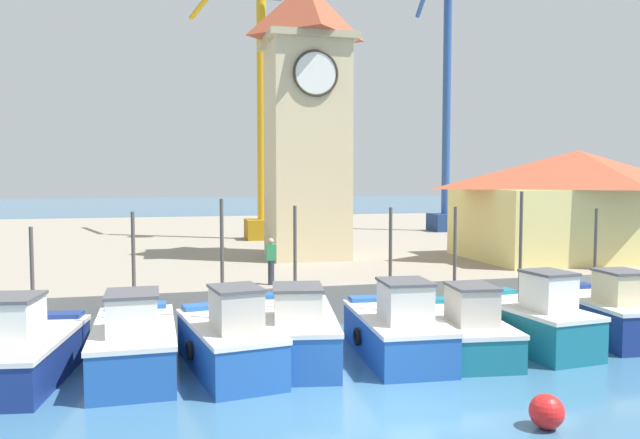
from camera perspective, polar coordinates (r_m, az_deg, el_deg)
name	(u,v)px	position (r m, az deg, el deg)	size (l,w,h in m)	color
ground_plane	(401,415)	(14.02, 7.46, -17.34)	(300.00, 300.00, 0.00)	#386689
quay_wharf	(242,245)	(40.97, -7.12, -2.32)	(120.00, 40.00, 1.35)	gray
fishing_boat_far_left	(25,351)	(17.42, -25.38, -10.82)	(2.59, 4.94, 3.80)	navy
fishing_boat_left_outer	(134,343)	(17.09, -16.63, -10.78)	(2.20, 4.90, 4.16)	#2356A8
fishing_boat_left_inner	(229,340)	(16.76, -8.33, -10.88)	(2.60, 4.83, 4.49)	#2356A8
fishing_boat_mid_left	(296,331)	(17.68, -2.19, -10.13)	(2.88, 5.29, 4.26)	#2356A8
fishing_boat_center	(396,330)	(17.98, 7.01, -9.96)	(2.37, 4.88, 4.20)	#2356A8
fishing_boat_mid_right	(462,328)	(18.78, 12.82, -9.67)	(2.43, 4.95, 4.20)	#196B7F
fishing_boat_right_inner	(532,320)	(19.76, 18.80, -8.73)	(2.28, 4.47, 4.64)	#196B7F
fishing_boat_right_outer	(605,313)	(21.77, 24.61, -7.80)	(2.13, 4.42, 4.07)	navy
clock_tower	(307,114)	(28.95, -1.24, 9.63)	(3.95, 3.95, 14.19)	beige
warehouse_right	(577,203)	(31.18, 22.42, 1.42)	(10.43, 6.55, 4.97)	#E5D17A
port_crane_near	(445,116)	(44.62, 11.38, 9.26)	(2.40, 10.04, 21.00)	navy
port_crane_far	(259,125)	(37.99, -5.60, 8.57)	(5.02, 9.05, 18.31)	#976E11
mooring_buoy	(547,411)	(13.90, 20.01, -16.17)	(0.70, 0.70, 0.70)	red
dock_worker_near_tower	(271,260)	(21.69, -4.50, -3.75)	(0.34, 0.22, 1.62)	#33333D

